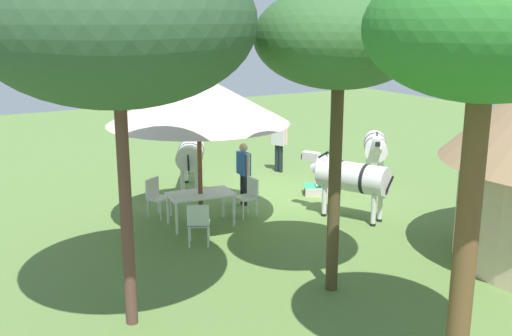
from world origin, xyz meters
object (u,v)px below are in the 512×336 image
(acacia_tree_far_lawn, at_px, (485,35))
(acacia_tree_behind_hut, at_px, (339,39))
(patio_chair_near_hut, at_px, (198,221))
(acacia_tree_right_background, at_px, (116,24))
(guest_beside_umbrella, at_px, (244,168))
(zebra_nearest_camera, at_px, (191,153))
(zebra_toward_hut, at_px, (375,147))
(zebra_by_umbrella, at_px, (351,177))
(standing_watcher, at_px, (279,139))
(striped_lounge_chair, at_px, (319,185))
(patio_dining_table, at_px, (201,197))
(patio_chair_east_end, at_px, (249,194))
(patio_chair_west_end, at_px, (156,195))
(shade_umbrella, at_px, (198,99))

(acacia_tree_far_lawn, bearing_deg, acacia_tree_behind_hut, -98.52)
(patio_chair_near_hut, xyz_separation_m, acacia_tree_right_background, (2.21, 2.35, 3.90))
(guest_beside_umbrella, bearing_deg, zebra_nearest_camera, -163.99)
(guest_beside_umbrella, bearing_deg, zebra_toward_hut, 92.34)
(zebra_by_umbrella, relative_size, zebra_toward_hut, 1.16)
(standing_watcher, distance_m, striped_lounge_chair, 2.63)
(patio_dining_table, distance_m, acacia_tree_behind_hut, 5.39)
(acacia_tree_far_lawn, bearing_deg, patio_dining_table, -89.34)
(patio_chair_near_hut, relative_size, acacia_tree_far_lawn, 0.17)
(patio_chair_east_end, bearing_deg, patio_chair_west_end, 59.06)
(striped_lounge_chair, height_order, acacia_tree_right_background, acacia_tree_right_background)
(patio_chair_near_hut, bearing_deg, patio_chair_east_end, 59.62)
(patio_chair_west_end, bearing_deg, acacia_tree_behind_hut, 72.71)
(patio_chair_east_end, relative_size, zebra_nearest_camera, 0.44)
(guest_beside_umbrella, xyz_separation_m, striped_lounge_chair, (-2.13, 0.19, -0.68))
(patio_dining_table, relative_size, standing_watcher, 0.92)
(zebra_toward_hut, distance_m, acacia_tree_right_background, 10.16)
(patio_chair_west_end, xyz_separation_m, patio_chair_east_end, (-1.88, 1.04, 0.00))
(patio_dining_table, distance_m, standing_watcher, 5.12)
(guest_beside_umbrella, bearing_deg, acacia_tree_behind_hut, -9.56)
(patio_dining_table, distance_m, guest_beside_umbrella, 1.79)
(acacia_tree_right_background, xyz_separation_m, acacia_tree_behind_hut, (-3.32, 0.58, -0.25))
(shade_umbrella, bearing_deg, zebra_by_umbrella, 157.90)
(striped_lounge_chair, xyz_separation_m, zebra_toward_hut, (-2.07, -0.21, 0.74))
(standing_watcher, bearing_deg, zebra_by_umbrella, 145.16)
(striped_lounge_chair, relative_size, zebra_by_umbrella, 0.45)
(patio_chair_near_hut, height_order, zebra_by_umbrella, zebra_by_umbrella)
(patio_chair_east_end, distance_m, acacia_tree_far_lawn, 8.20)
(acacia_tree_behind_hut, bearing_deg, acacia_tree_far_lawn, 81.48)
(acacia_tree_right_background, relative_size, acacia_tree_behind_hut, 1.11)
(zebra_toward_hut, relative_size, acacia_tree_far_lawn, 0.35)
(patio_chair_east_end, relative_size, standing_watcher, 0.55)
(acacia_tree_right_background, bearing_deg, patio_chair_west_end, -115.35)
(patio_chair_west_end, distance_m, standing_watcher, 5.11)
(acacia_tree_behind_hut, bearing_deg, shade_umbrella, -82.34)
(patio_chair_near_hut, xyz_separation_m, zebra_nearest_camera, (-1.63, -3.96, 0.45))
(patio_chair_west_end, relative_size, acacia_tree_right_background, 0.16)
(standing_watcher, bearing_deg, acacia_tree_far_lawn, 135.33)
(acacia_tree_right_background, height_order, acacia_tree_far_lawn, acacia_tree_right_background)
(patio_dining_table, bearing_deg, zebra_nearest_camera, -110.30)
(shade_umbrella, bearing_deg, zebra_nearest_camera, -110.30)
(patio_dining_table, relative_size, acacia_tree_behind_hut, 0.30)
(zebra_toward_hut, bearing_deg, zebra_nearest_camera, 16.22)
(acacia_tree_right_background, xyz_separation_m, acacia_tree_far_lawn, (-2.86, 3.66, -0.10))
(patio_dining_table, distance_m, patio_chair_east_end, 1.26)
(acacia_tree_behind_hut, bearing_deg, guest_beside_umbrella, -101.70)
(standing_watcher, xyz_separation_m, zebra_toward_hut, (-1.72, 2.29, 0.00))
(striped_lounge_chair, bearing_deg, patio_chair_east_end, 134.95)
(patio_chair_west_end, xyz_separation_m, zebra_by_umbrella, (-3.78, 2.36, 0.45))
(striped_lounge_chair, bearing_deg, patio_chair_west_end, 115.36)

